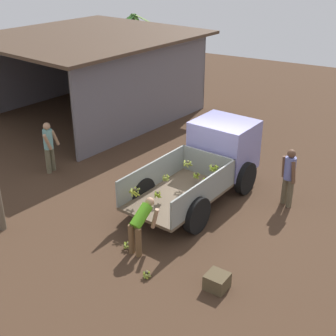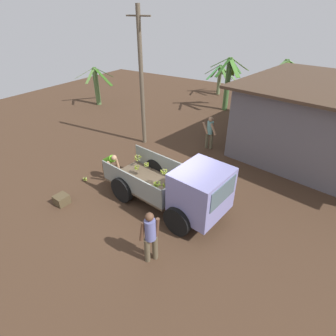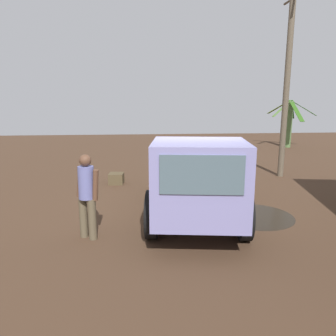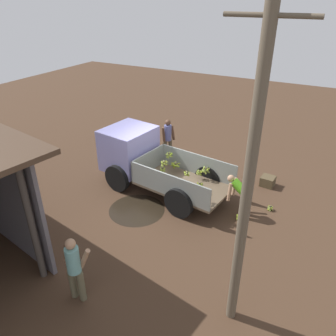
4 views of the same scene
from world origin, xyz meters
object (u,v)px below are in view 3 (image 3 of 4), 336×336
at_px(cargo_truck, 198,184).
at_px(person_worker_loading, 184,162).
at_px(utility_pole, 287,83).
at_px(banana_bunch_on_ground_1, 161,177).
at_px(wooden_crate_0, 116,179).
at_px(person_foreground_visitor, 87,193).
at_px(banana_bunch_on_ground_0, 192,181).

relative_size(cargo_truck, person_worker_loading, 3.76).
xyz_separation_m(cargo_truck, utility_pole, (-4.65, 3.82, 2.17)).
relative_size(banana_bunch_on_ground_1, wooden_crate_0, 0.44).
distance_m(utility_pole, banana_bunch_on_ground_1, 5.28).
bearing_deg(cargo_truck, person_worker_loading, -175.66).
bearing_deg(cargo_truck, banana_bunch_on_ground_1, -166.74).
bearing_deg(cargo_truck, person_foreground_visitor, -80.00).
bearing_deg(person_foreground_visitor, banana_bunch_on_ground_0, -0.54).
relative_size(person_foreground_visitor, banana_bunch_on_ground_1, 8.36).
bearing_deg(utility_pole, person_worker_loading, -74.95).
xyz_separation_m(cargo_truck, person_foreground_visitor, (0.09, -2.19, -0.11)).
relative_size(person_worker_loading, banana_bunch_on_ground_1, 6.25).
relative_size(cargo_truck, banana_bunch_on_ground_1, 23.49).
distance_m(cargo_truck, banana_bunch_on_ground_1, 4.64).
distance_m(utility_pole, person_foreground_visitor, 7.98).
relative_size(utility_pole, banana_bunch_on_ground_0, 24.65).
bearing_deg(wooden_crate_0, utility_pole, 95.67).
bearing_deg(banana_bunch_on_ground_0, person_foreground_visitor, -34.54).
distance_m(cargo_truck, utility_pole, 6.40).
distance_m(utility_pole, wooden_crate_0, 6.51).
height_order(banana_bunch_on_ground_0, banana_bunch_on_ground_1, banana_bunch_on_ground_0).
height_order(cargo_truck, banana_bunch_on_ground_0, cargo_truck).
xyz_separation_m(utility_pole, person_foreground_visitor, (4.74, -6.00, -2.27)).
relative_size(cargo_truck, utility_pole, 0.75).
bearing_deg(wooden_crate_0, person_worker_loading, 79.44).
distance_m(banana_bunch_on_ground_1, wooden_crate_0, 1.55).
distance_m(banana_bunch_on_ground_0, banana_bunch_on_ground_1, 1.18).
height_order(person_worker_loading, wooden_crate_0, person_worker_loading).
height_order(person_foreground_visitor, banana_bunch_on_ground_1, person_foreground_visitor).
relative_size(utility_pole, wooden_crate_0, 13.67).
bearing_deg(person_worker_loading, person_foreground_visitor, -25.15).
xyz_separation_m(person_worker_loading, banana_bunch_on_ground_0, (-0.14, 0.29, -0.64)).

